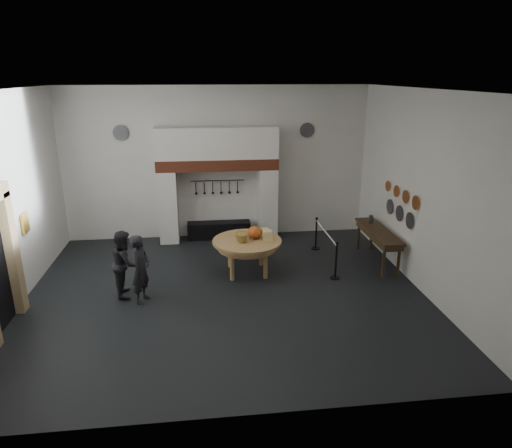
{
  "coord_description": "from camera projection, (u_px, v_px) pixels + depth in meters",
  "views": [
    {
      "loc": [
        -0.44,
        -9.49,
        4.82
      ],
      "look_at": [
        0.8,
        0.88,
        1.35
      ],
      "focal_mm": 32.0,
      "sensor_mm": 36.0,
      "label": 1
    }
  ],
  "objects": [
    {
      "name": "pumpkin",
      "position": [
        255.0,
        232.0,
        11.38
      ],
      "size": [
        0.36,
        0.36,
        0.31
      ],
      "primitive_type": "ellipsoid",
      "color": "#C4431B",
      "rests_on": "work_table"
    },
    {
      "name": "barrier_post_far",
      "position": [
        316.0,
        234.0,
        12.99
      ],
      "size": [
        0.05,
        0.05,
        0.9
      ],
      "primitive_type": "cylinder",
      "color": "black",
      "rests_on": "floor"
    },
    {
      "name": "cheese_block_small",
      "position": [
        265.0,
        232.0,
        11.57
      ],
      "size": [
        0.18,
        0.18,
        0.2
      ],
      "primitive_type": "cube",
      "color": "#D7C181",
      "rests_on": "work_table"
    },
    {
      "name": "copper_pan_a",
      "position": [
        416.0,
        203.0,
        10.58
      ],
      "size": [
        0.03,
        0.34,
        0.34
      ],
      "primitive_type": "cylinder",
      "rotation": [
        0.0,
        1.57,
        0.0
      ],
      "color": "#C6662D",
      "rests_on": "wall_right"
    },
    {
      "name": "visitor_far",
      "position": [
        125.0,
        263.0,
        10.23
      ],
      "size": [
        0.64,
        0.79,
        1.52
      ],
      "primitive_type": "imported",
      "rotation": [
        0.0,
        0.0,
        1.66
      ],
      "color": "black",
      "rests_on": "floor"
    },
    {
      "name": "work_table",
      "position": [
        247.0,
        241.0,
        11.33
      ],
      "size": [
        2.14,
        2.14,
        0.07
      ],
      "primitive_type": "cylinder",
      "rotation": [
        0.0,
        0.0,
        0.29
      ],
      "color": "tan",
      "rests_on": "floor"
    },
    {
      "name": "barrier_post_near",
      "position": [
        336.0,
        261.0,
        11.11
      ],
      "size": [
        0.05,
        0.05,
        0.9
      ],
      "primitive_type": "cylinder",
      "color": "black",
      "rests_on": "floor"
    },
    {
      "name": "chimney_pier_right",
      "position": [
        267.0,
        203.0,
        13.77
      ],
      "size": [
        0.55,
        0.7,
        2.15
      ],
      "primitive_type": "cube",
      "color": "silver",
      "rests_on": "floor"
    },
    {
      "name": "wall_plaque",
      "position": [
        25.0,
        223.0,
        10.26
      ],
      "size": [
        0.05,
        0.34,
        0.44
      ],
      "primitive_type": "cube",
      "color": "gold",
      "rests_on": "wall_left"
    },
    {
      "name": "copper_pan_d",
      "position": [
        388.0,
        186.0,
        12.14
      ],
      "size": [
        0.03,
        0.28,
        0.28
      ],
      "primitive_type": "cylinder",
      "rotation": [
        0.0,
        1.57,
        0.0
      ],
      "color": "#C6662D",
      "rests_on": "wall_right"
    },
    {
      "name": "barrier_rope",
      "position": [
        326.0,
        232.0,
        11.92
      ],
      "size": [
        0.04,
        2.0,
        0.04
      ],
      "primitive_type": "cylinder",
      "rotation": [
        1.57,
        0.0,
        0.0
      ],
      "color": "silver",
      "rests_on": "barrier_post_near"
    },
    {
      "name": "pewter_jug",
      "position": [
        371.0,
        219.0,
        12.48
      ],
      "size": [
        0.12,
        0.12,
        0.22
      ],
      "primitive_type": "cylinder",
      "color": "#4A4B4F",
      "rests_on": "side_table"
    },
    {
      "name": "floor",
      "position": [
        226.0,
        293.0,
        10.51
      ],
      "size": [
        9.0,
        8.0,
        0.02
      ],
      "primitive_type": "cube",
      "color": "black",
      "rests_on": "ground"
    },
    {
      "name": "door_jamb_far",
      "position": [
        12.0,
        254.0,
        9.32
      ],
      "size": [
        0.22,
        0.3,
        2.6
      ],
      "primitive_type": "cube",
      "color": "tan",
      "rests_on": "floor"
    },
    {
      "name": "chimney_hood",
      "position": [
        217.0,
        143.0,
        13.03
      ],
      "size": [
        3.5,
        0.7,
        0.9
      ],
      "primitive_type": "cube",
      "color": "silver",
      "rests_on": "hearth_brick_band"
    },
    {
      "name": "copper_pan_b",
      "position": [
        406.0,
        197.0,
        11.1
      ],
      "size": [
        0.03,
        0.32,
        0.32
      ],
      "primitive_type": "cylinder",
      "rotation": [
        0.0,
        1.57,
        0.0
      ],
      "color": "#C6662D",
      "rests_on": "wall_right"
    },
    {
      "name": "pewter_plate_mid",
      "position": [
        399.0,
        213.0,
        11.5
      ],
      "size": [
        0.03,
        0.4,
        0.4
      ],
      "primitive_type": "cylinder",
      "rotation": [
        0.0,
        1.57,
        0.0
      ],
      "color": "#4C4C51",
      "rests_on": "wall_right"
    },
    {
      "name": "pewter_plate_back_right",
      "position": [
        307.0,
        130.0,
        13.53
      ],
      "size": [
        0.44,
        0.03,
        0.44
      ],
      "primitive_type": "cylinder",
      "rotation": [
        1.57,
        0.0,
        0.0
      ],
      "color": "#4C4C51",
      "rests_on": "wall_back"
    },
    {
      "name": "wall_right",
      "position": [
        423.0,
        192.0,
        10.31
      ],
      "size": [
        0.02,
        8.0,
        4.5
      ],
      "primitive_type": "cube",
      "color": "silver",
      "rests_on": "floor"
    },
    {
      "name": "wicker_basket",
      "position": [
        242.0,
        238.0,
        11.12
      ],
      "size": [
        0.4,
        0.4,
        0.22
      ],
      "primitive_type": "cone",
      "rotation": [
        3.14,
        0.0,
        0.29
      ],
      "color": "olive",
      "rests_on": "work_table"
    },
    {
      "name": "visitor_near",
      "position": [
        141.0,
        269.0,
        9.89
      ],
      "size": [
        0.53,
        0.66,
        1.55
      ],
      "primitive_type": "imported",
      "rotation": [
        0.0,
        0.0,
        1.24
      ],
      "color": "black",
      "rests_on": "floor"
    },
    {
      "name": "bread_loaf",
      "position": [
        242.0,
        233.0,
        11.61
      ],
      "size": [
        0.31,
        0.18,
        0.13
      ],
      "primitive_type": "ellipsoid",
      "color": "#A17939",
      "rests_on": "work_table"
    },
    {
      "name": "wall_back",
      "position": [
        217.0,
        164.0,
        13.57
      ],
      "size": [
        9.0,
        0.02,
        4.5
      ],
      "primitive_type": "cube",
      "color": "silver",
      "rests_on": "floor"
    },
    {
      "name": "pewter_plate_left",
      "position": [
        410.0,
        221.0,
        10.93
      ],
      "size": [
        0.03,
        0.4,
        0.4
      ],
      "primitive_type": "cylinder",
      "rotation": [
        0.0,
        1.57,
        0.0
      ],
      "color": "#4C4C51",
      "rests_on": "wall_right"
    },
    {
      "name": "pewter_plate_right",
      "position": [
        390.0,
        207.0,
        12.06
      ],
      "size": [
        0.03,
        0.4,
        0.4
      ],
      "primitive_type": "cylinder",
      "rotation": [
        0.0,
        1.57,
        0.0
      ],
      "color": "#4C4C51",
      "rests_on": "wall_right"
    },
    {
      "name": "copper_pan_c",
      "position": [
        396.0,
        191.0,
        11.62
      ],
      "size": [
        0.03,
        0.3,
        0.3
      ],
      "primitive_type": "cylinder",
      "rotation": [
        0.0,
        1.57,
        0.0
      ],
      "color": "#C6662D",
      "rests_on": "wall_right"
    },
    {
      "name": "side_table",
      "position": [
        379.0,
        231.0,
        11.96
      ],
      "size": [
        0.55,
        2.2,
        0.06
      ],
      "primitive_type": "cube",
      "color": "#3D2D16",
      "rests_on": "floor"
    },
    {
      "name": "hearth_brick_band",
      "position": [
        217.0,
        164.0,
        13.22
      ],
      "size": [
        3.5,
        0.72,
        0.32
      ],
      "primitive_type": "cube",
      "color": "#9E442B",
      "rests_on": "chimney_pier_left"
    },
    {
      "name": "iron_range",
      "position": [
        219.0,
        230.0,
        13.93
      ],
      "size": [
        1.9,
        0.45,
        0.5
      ],
      "primitive_type": "cube",
      "color": "black",
      "rests_on": "floor"
    },
    {
      "name": "chimney_pier_left",
      "position": [
        168.0,
        206.0,
        13.44
      ],
      "size": [
        0.55,
        0.7,
        2.15
      ],
      "primitive_type": "cube",
      "color": "silver",
      "rests_on": "floor"
    },
    {
      "name": "wall_left",
      "position": [
        3.0,
        205.0,
        9.29
      ],
      "size": [
        0.02,
        8.0,
        4.5
      ],
      "primitive_type": "cube",
      "color": "silver",
      "rests_on": "floor"
    },
    {
      "name": "ceiling",
      "position": [
        221.0,
        90.0,
        9.09
      ],
      "size": [
        9.0,
        8.0,
        0.02
      ],
      "primitive_type": "cube",
      "color": "silver",
      "rests_on": "wall_back"
    },
    {
      "name": "pewter_plate_back_left",
      "position": [
        121.0,
        133.0,
        12.93
      ],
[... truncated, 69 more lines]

